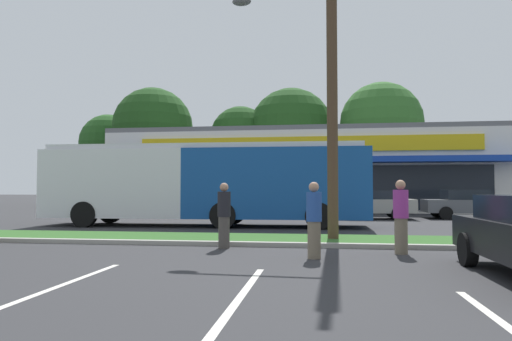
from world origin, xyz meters
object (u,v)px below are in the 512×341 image
Objects in this scene: utility_pole at (327,54)px; pedestrian_mid at (401,217)px; city_bus at (205,182)px; pedestrian_near_bench at (314,220)px; car_0 at (468,204)px; pedestrian_by_pole at (224,215)px; car_1 at (365,204)px.

pedestrian_mid is (1.62, -2.07, -4.44)m from utility_pole.
city_bus is 9.39m from pedestrian_near_bench.
car_0 is at bearing -111.56° from pedestrian_near_bench.
pedestrian_near_bench is at bearing 113.29° from pedestrian_by_pole.
pedestrian_mid is at bearing -112.26° from car_0.
pedestrian_near_bench reaches higher than car_1.
utility_pole is 2.27× the size of car_0.
pedestrian_mid is (4.21, -0.46, 0.03)m from pedestrian_by_pole.
car_0 is at bearing 57.97° from utility_pole.
pedestrian_near_bench is at bearing -52.50° from pedestrian_mid.
car_0 is 14.56m from pedestrian_mid.
utility_pole is at bearing 79.21° from car_1.
pedestrian_by_pole is (-4.62, -12.27, 0.08)m from car_1.
city_bus is 13.51m from car_0.
pedestrian_by_pole is (-9.73, -13.02, 0.07)m from car_0.
car_1 is at bearing -145.46° from pedestrian_by_pole.
pedestrian_by_pole is 4.24m from pedestrian_mid.
pedestrian_near_bench is (4.48, -8.20, -0.95)m from city_bus.
pedestrian_near_bench is 1.00× the size of pedestrian_by_pole.
city_bus is at bearing -126.78° from pedestrian_mid.
pedestrian_mid reaches higher than pedestrian_near_bench.
utility_pole is 5.86× the size of pedestrian_mid.
car_0 is (7.14, 11.40, -4.54)m from utility_pole.
car_1 is at bearing -94.00° from pedestrian_near_bench.
pedestrian_near_bench is at bearing -117.38° from car_0.
pedestrian_mid is at bearing 88.14° from car_1.
city_bus is at bearing -106.71° from pedestrian_by_pole.
pedestrian_near_bench is at bearing -96.36° from utility_pole.
pedestrian_mid is (-5.52, -13.48, 0.10)m from car_0.
city_bus is 2.72× the size of car_1.
utility_pole is at bearing -90.54° from pedestrian_near_bench.
pedestrian_by_pole is at bearing -84.56° from pedestrian_mid.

